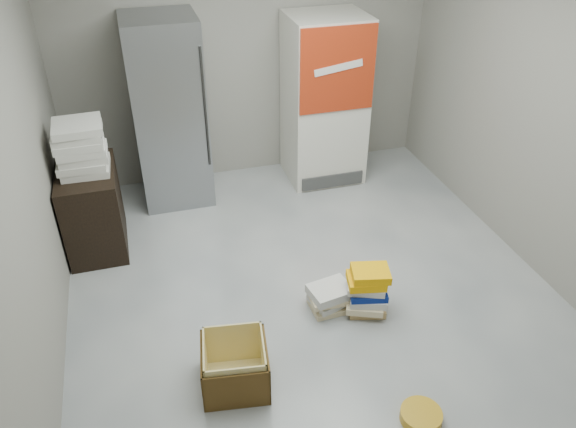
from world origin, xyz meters
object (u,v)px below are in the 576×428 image
(wood_shelf, at_px, (93,209))
(cardboard_box, at_px, (235,368))
(coke_cooler, at_px, (324,100))
(steel_fridge, at_px, (169,113))
(phonebook_stack_main, at_px, (367,291))

(wood_shelf, height_order, cardboard_box, wood_shelf)
(coke_cooler, relative_size, wood_shelf, 2.25)
(steel_fridge, bearing_deg, phonebook_stack_main, -61.66)
(steel_fridge, distance_m, wood_shelf, 1.23)
(coke_cooler, xyz_separation_m, wood_shelf, (-2.48, -0.72, -0.50))
(steel_fridge, height_order, phonebook_stack_main, steel_fridge)
(wood_shelf, bearing_deg, cardboard_box, -65.48)
(wood_shelf, relative_size, cardboard_box, 1.55)
(coke_cooler, xyz_separation_m, phonebook_stack_main, (-0.41, -2.29, -0.69))
(coke_cooler, bearing_deg, phonebook_stack_main, -100.26)
(cardboard_box, bearing_deg, steel_fridge, 99.88)
(steel_fridge, xyz_separation_m, phonebook_stack_main, (1.24, -2.29, -0.73))
(wood_shelf, bearing_deg, steel_fridge, 41.31)
(wood_shelf, bearing_deg, phonebook_stack_main, -37.08)
(coke_cooler, bearing_deg, steel_fridge, 179.82)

